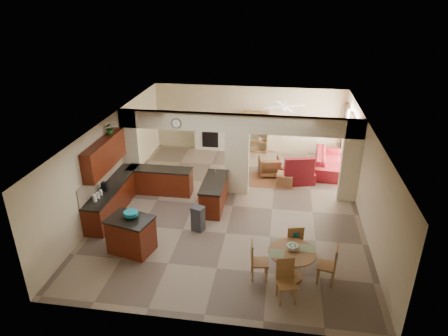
# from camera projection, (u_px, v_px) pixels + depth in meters

# --- Properties ---
(floor) EXTENTS (10.00, 10.00, 0.00)m
(floor) POSITION_uv_depth(u_px,v_px,m) (233.00, 206.00, 13.02)
(floor) COLOR #82705A
(floor) RESTS_ON ground
(ceiling) EXTENTS (10.00, 10.00, 0.00)m
(ceiling) POSITION_uv_depth(u_px,v_px,m) (234.00, 124.00, 11.86)
(ceiling) COLOR white
(ceiling) RESTS_ON wall_back
(wall_back) EXTENTS (8.00, 0.00, 8.00)m
(wall_back) POSITION_uv_depth(u_px,v_px,m) (248.00, 119.00, 16.95)
(wall_back) COLOR beige
(wall_back) RESTS_ON floor
(wall_front) EXTENTS (8.00, 0.00, 8.00)m
(wall_front) POSITION_uv_depth(u_px,v_px,m) (201.00, 269.00, 7.94)
(wall_front) COLOR beige
(wall_front) RESTS_ON floor
(wall_left) EXTENTS (0.00, 10.00, 10.00)m
(wall_left) POSITION_uv_depth(u_px,v_px,m) (112.00, 159.00, 12.98)
(wall_left) COLOR beige
(wall_left) RESTS_ON floor
(wall_right) EXTENTS (0.00, 10.00, 10.00)m
(wall_right) POSITION_uv_depth(u_px,v_px,m) (366.00, 175.00, 11.91)
(wall_right) COLOR beige
(wall_right) RESTS_ON floor
(partition_left_pier) EXTENTS (0.60, 0.25, 2.80)m
(partition_left_pier) POSITION_uv_depth(u_px,v_px,m) (131.00, 149.00, 13.84)
(partition_left_pier) COLOR beige
(partition_left_pier) RESTS_ON floor
(partition_center_pier) EXTENTS (0.80, 0.25, 2.20)m
(partition_center_pier) POSITION_uv_depth(u_px,v_px,m) (237.00, 163.00, 13.47)
(partition_center_pier) COLOR beige
(partition_center_pier) RESTS_ON floor
(partition_right_pier) EXTENTS (0.60, 0.25, 2.80)m
(partition_right_pier) POSITION_uv_depth(u_px,v_px,m) (351.00, 161.00, 12.85)
(partition_right_pier) COLOR beige
(partition_right_pier) RESTS_ON floor
(partition_header) EXTENTS (8.00, 0.25, 0.60)m
(partition_header) POSITION_uv_depth(u_px,v_px,m) (238.00, 123.00, 12.89)
(partition_header) COLOR beige
(partition_header) RESTS_ON partition_center_pier
(kitchen_counter) EXTENTS (2.52, 3.29, 1.48)m
(kitchen_counter) POSITION_uv_depth(u_px,v_px,m) (133.00, 190.00, 13.05)
(kitchen_counter) COLOR #3E1207
(kitchen_counter) RESTS_ON floor
(upper_cabinets) EXTENTS (0.35, 2.40, 0.90)m
(upper_cabinets) POSITION_uv_depth(u_px,v_px,m) (105.00, 154.00, 12.02)
(upper_cabinets) COLOR #3E1207
(upper_cabinets) RESTS_ON wall_left
(peninsula) EXTENTS (0.70, 1.85, 0.91)m
(peninsula) POSITION_uv_depth(u_px,v_px,m) (214.00, 194.00, 12.81)
(peninsula) COLOR #3E1207
(peninsula) RESTS_ON floor
(wall_clock) EXTENTS (0.34, 0.03, 0.34)m
(wall_clock) POSITION_uv_depth(u_px,v_px,m) (176.00, 123.00, 13.04)
(wall_clock) COLOR #4D3619
(wall_clock) RESTS_ON partition_header
(rug) EXTENTS (1.60, 1.30, 0.01)m
(rug) POSITION_uv_depth(u_px,v_px,m) (272.00, 180.00, 14.75)
(rug) COLOR brown
(rug) RESTS_ON floor
(fireplace) EXTENTS (1.60, 0.35, 1.20)m
(fireplace) POSITION_uv_depth(u_px,v_px,m) (211.00, 136.00, 17.34)
(fireplace) COLOR white
(fireplace) RESTS_ON floor
(shelving_unit) EXTENTS (1.00, 0.32, 1.80)m
(shelving_unit) POSITION_uv_depth(u_px,v_px,m) (256.00, 132.00, 16.94)
(shelving_unit) COLOR olive
(shelving_unit) RESTS_ON floor
(window_a) EXTENTS (0.02, 0.90, 1.90)m
(window_a) POSITION_uv_depth(u_px,v_px,m) (353.00, 152.00, 14.06)
(window_a) COLOR white
(window_a) RESTS_ON wall_right
(window_b) EXTENTS (0.02, 0.90, 1.90)m
(window_b) POSITION_uv_depth(u_px,v_px,m) (347.00, 136.00, 15.59)
(window_b) COLOR white
(window_b) RESTS_ON wall_right
(glazed_door) EXTENTS (0.02, 0.70, 2.10)m
(glazed_door) POSITION_uv_depth(u_px,v_px,m) (349.00, 148.00, 14.89)
(glazed_door) COLOR white
(glazed_door) RESTS_ON wall_right
(drape_a_left) EXTENTS (0.10, 0.28, 2.30)m
(drape_a_left) POSITION_uv_depth(u_px,v_px,m) (354.00, 159.00, 13.53)
(drape_a_left) COLOR #41231A
(drape_a_left) RESTS_ON wall_right
(drape_a_right) EXTENTS (0.10, 0.28, 2.30)m
(drape_a_right) POSITION_uv_depth(u_px,v_px,m) (350.00, 146.00, 14.61)
(drape_a_right) COLOR #41231A
(drape_a_right) RESTS_ON wall_right
(drape_b_left) EXTENTS (0.10, 0.28, 2.30)m
(drape_b_left) POSITION_uv_depth(u_px,v_px,m) (348.00, 141.00, 15.06)
(drape_b_left) COLOR #41231A
(drape_b_left) RESTS_ON wall_right
(drape_b_right) EXTENTS (0.10, 0.28, 2.30)m
(drape_b_right) POSITION_uv_depth(u_px,v_px,m) (344.00, 131.00, 16.14)
(drape_b_right) COLOR #41231A
(drape_b_right) RESTS_ON wall_right
(ceiling_fan) EXTENTS (1.00, 1.00, 0.10)m
(ceiling_fan) POSITION_uv_depth(u_px,v_px,m) (285.00, 107.00, 14.46)
(ceiling_fan) COLOR white
(ceiling_fan) RESTS_ON ceiling
(kitchen_island) EXTENTS (1.32, 1.08, 1.00)m
(kitchen_island) POSITION_uv_depth(u_px,v_px,m) (131.00, 235.00, 10.63)
(kitchen_island) COLOR #3E1207
(kitchen_island) RESTS_ON floor
(teal_bowl) EXTENTS (0.38, 0.38, 0.18)m
(teal_bowl) POSITION_uv_depth(u_px,v_px,m) (131.00, 215.00, 10.43)
(teal_bowl) COLOR teal
(teal_bowl) RESTS_ON kitchen_island
(trash_can) EXTENTS (0.40, 0.37, 0.70)m
(trash_can) POSITION_uv_depth(u_px,v_px,m) (198.00, 219.00, 11.61)
(trash_can) COLOR #302F32
(trash_can) RESTS_ON floor
(dining_table) EXTENTS (1.15, 1.15, 0.78)m
(dining_table) POSITION_uv_depth(u_px,v_px,m) (291.00, 260.00, 9.61)
(dining_table) COLOR olive
(dining_table) RESTS_ON floor
(fruit_bowl) EXTENTS (0.28, 0.28, 0.15)m
(fruit_bowl) POSITION_uv_depth(u_px,v_px,m) (292.00, 247.00, 9.52)
(fruit_bowl) COLOR #73AC24
(fruit_bowl) RESTS_ON dining_table
(sofa) EXTENTS (2.56, 1.17, 0.73)m
(sofa) POSITION_uv_depth(u_px,v_px,m) (328.00, 161.00, 15.44)
(sofa) COLOR maroon
(sofa) RESTS_ON floor
(chaise) EXTENTS (1.24, 1.11, 0.42)m
(chaise) POSITION_uv_depth(u_px,v_px,m) (298.00, 176.00, 14.58)
(chaise) COLOR maroon
(chaise) RESTS_ON floor
(armchair) EXTENTS (0.90, 0.91, 0.72)m
(armchair) POSITION_uv_depth(u_px,v_px,m) (269.00, 166.00, 15.04)
(armchair) COLOR maroon
(armchair) RESTS_ON floor
(ottoman) EXTENTS (0.64, 0.64, 0.42)m
(ottoman) POSITION_uv_depth(u_px,v_px,m) (285.00, 179.00, 14.34)
(ottoman) COLOR maroon
(ottoman) RESTS_ON floor
(plant) EXTENTS (0.42, 0.40, 0.37)m
(plant) POSITION_uv_depth(u_px,v_px,m) (110.00, 128.00, 12.29)
(plant) COLOR #174C14
(plant) RESTS_ON upper_cabinets
(chair_north) EXTENTS (0.51, 0.51, 1.02)m
(chair_north) POSITION_uv_depth(u_px,v_px,m) (294.00, 241.00, 10.28)
(chair_north) COLOR olive
(chair_north) RESTS_ON floor
(chair_east) EXTENTS (0.50, 0.50, 1.02)m
(chair_east) POSITION_uv_depth(u_px,v_px,m) (331.00, 263.00, 9.45)
(chair_east) COLOR olive
(chair_east) RESTS_ON floor
(chair_south) EXTENTS (0.52, 0.52, 1.02)m
(chair_south) POSITION_uv_depth(u_px,v_px,m) (286.00, 278.00, 8.97)
(chair_south) COLOR olive
(chair_south) RESTS_ON floor
(chair_west) EXTENTS (0.47, 0.47, 1.02)m
(chair_west) POSITION_uv_depth(u_px,v_px,m) (256.00, 259.00, 9.61)
(chair_west) COLOR olive
(chair_west) RESTS_ON floor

